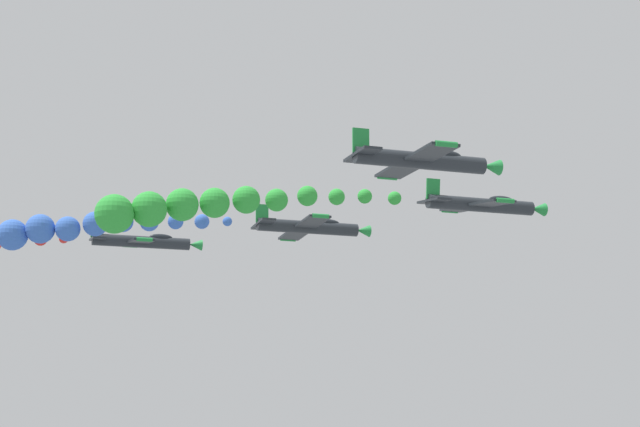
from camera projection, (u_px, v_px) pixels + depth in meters
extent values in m
cylinder|color=#23282D|center=(481.00, 205.00, 77.44)|extent=(1.21, 9.00, 1.21)
cone|color=#1E8438|center=(538.00, 209.00, 79.04)|extent=(1.15, 1.20, 1.15)
cube|color=#23282D|center=(476.00, 206.00, 77.30)|extent=(9.16, 1.90, 1.19)
cylinder|color=#1E8438|center=(450.00, 211.00, 81.65)|extent=(0.40, 1.40, 0.40)
cylinder|color=#1E8438|center=(505.00, 201.00, 72.96)|extent=(0.40, 1.40, 0.40)
cube|color=#23282D|center=(434.00, 201.00, 76.18)|extent=(3.80, 1.20, 0.60)
cube|color=#1E8438|center=(433.00, 189.00, 76.24)|extent=(0.32, 1.10, 1.61)
ellipsoid|color=black|center=(501.00, 200.00, 78.05)|extent=(0.87, 2.20, 0.78)
sphere|color=green|center=(395.00, 198.00, 74.99)|extent=(1.03, 1.03, 1.03)
sphere|color=green|center=(365.00, 196.00, 74.45)|extent=(1.10, 1.10, 1.10)
sphere|color=green|center=(337.00, 197.00, 73.42)|extent=(1.23, 1.23, 1.23)
sphere|color=green|center=(307.00, 196.00, 72.50)|extent=(1.50, 1.50, 1.50)
sphere|color=green|center=(277.00, 200.00, 71.67)|extent=(1.66, 1.66, 1.66)
sphere|color=green|center=(246.00, 200.00, 70.61)|extent=(1.99, 1.99, 1.99)
sphere|color=green|center=(215.00, 203.00, 69.59)|extent=(2.13, 2.13, 2.13)
sphere|color=green|center=(182.00, 205.00, 68.56)|extent=(2.29, 2.29, 2.29)
sphere|color=green|center=(149.00, 209.00, 67.24)|extent=(2.44, 2.44, 2.44)
sphere|color=green|center=(114.00, 214.00, 66.25)|extent=(2.66, 2.66, 2.66)
cylinder|color=#23282D|center=(308.00, 227.00, 85.61)|extent=(1.15, 9.00, 1.15)
cone|color=#1E8438|center=(363.00, 231.00, 87.21)|extent=(1.09, 1.20, 1.09)
cube|color=#23282D|center=(303.00, 228.00, 85.46)|extent=(9.20, 1.90, 0.59)
cylinder|color=#1E8438|center=(288.00, 239.00, 89.68)|extent=(0.38, 1.40, 0.38)
cylinder|color=#1E8438|center=(321.00, 216.00, 81.23)|extent=(0.38, 1.40, 0.38)
cube|color=#23282D|center=(263.00, 224.00, 84.36)|extent=(3.80, 1.20, 0.35)
cube|color=#1E8438|center=(262.00, 213.00, 84.55)|extent=(0.21, 1.10, 1.60)
ellipsoid|color=black|center=(327.00, 223.00, 86.29)|extent=(0.83, 2.20, 0.73)
sphere|color=blue|center=(227.00, 221.00, 83.34)|extent=(0.80, 0.80, 0.80)
sphere|color=blue|center=(202.00, 222.00, 82.76)|extent=(1.24, 1.24, 1.24)
sphere|color=blue|center=(176.00, 222.00, 82.46)|extent=(1.30, 1.30, 1.30)
sphere|color=blue|center=(149.00, 222.00, 82.01)|extent=(1.59, 1.59, 1.59)
sphere|color=blue|center=(123.00, 221.00, 81.58)|extent=(1.77, 1.77, 1.77)
sphere|color=blue|center=(95.00, 224.00, 81.51)|extent=(2.05, 2.05, 2.05)
sphere|color=blue|center=(68.00, 229.00, 81.27)|extent=(2.06, 2.06, 2.06)
sphere|color=blue|center=(40.00, 229.00, 81.22)|extent=(2.43, 2.43, 2.43)
sphere|color=blue|center=(12.00, 235.00, 81.16)|extent=(2.56, 2.56, 2.56)
cylinder|color=#23282D|center=(420.00, 161.00, 63.70)|extent=(1.11, 9.00, 1.11)
cone|color=#1E8438|center=(491.00, 167.00, 65.31)|extent=(1.05, 1.20, 1.05)
cube|color=#23282D|center=(415.00, 162.00, 63.56)|extent=(9.20, 1.90, 0.26)
cylinder|color=#1E8438|center=(387.00, 177.00, 67.84)|extent=(0.36, 1.40, 0.36)
cylinder|color=#1E8438|center=(446.00, 144.00, 59.28)|extent=(0.36, 1.40, 0.36)
cube|color=#23282D|center=(362.00, 155.00, 62.46)|extent=(3.80, 1.20, 0.21)
cube|color=#1E8438|center=(361.00, 141.00, 62.60)|extent=(0.15, 1.10, 1.60)
ellipsoid|color=black|center=(446.00, 155.00, 64.36)|extent=(0.81, 2.20, 0.71)
cylinder|color=#23282D|center=(141.00, 242.00, 92.12)|extent=(1.20, 9.00, 1.20)
cone|color=#1E8438|center=(195.00, 245.00, 93.72)|extent=(1.14, 1.20, 1.14)
cube|color=#23282D|center=(137.00, 243.00, 91.99)|extent=(9.17, 1.90, 1.09)
cylinder|color=#1E8438|center=(130.00, 246.00, 96.33)|extent=(0.39, 1.40, 0.39)
cylinder|color=#1E8438|center=(144.00, 239.00, 87.65)|extent=(0.39, 1.40, 0.39)
cube|color=#23282D|center=(98.00, 239.00, 90.87)|extent=(3.80, 1.20, 0.56)
cube|color=#1E8438|center=(97.00, 229.00, 90.94)|extent=(0.30, 1.10, 1.61)
ellipsoid|color=black|center=(161.00, 238.00, 92.74)|extent=(0.87, 2.20, 0.78)
sphere|color=red|center=(64.00, 239.00, 89.86)|extent=(0.85, 0.85, 0.85)
sphere|color=red|center=(41.00, 239.00, 89.30)|extent=(1.21, 1.21, 1.21)
sphere|color=red|center=(17.00, 240.00, 88.40)|extent=(1.44, 1.44, 1.44)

